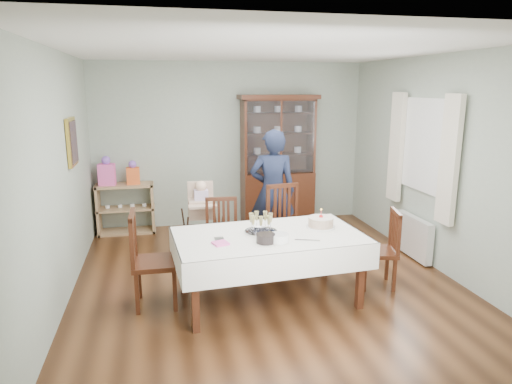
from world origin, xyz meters
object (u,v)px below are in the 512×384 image
object	(u,v)px
high_chair	(202,227)
chair_far_right	(288,242)
dining_table	(269,267)
chair_end_left	(154,278)
gift_bag_orange	(133,174)
woman	(273,192)
gift_bag_pink	(107,172)
chair_end_right	(378,264)
chair_far_left	(222,251)
birthday_cake	(321,223)
china_cabinet	(278,159)
champagne_tray	(261,227)
sideboard	(126,208)

from	to	relation	value
high_chair	chair_far_right	bearing A→B (deg)	-27.45
dining_table	high_chair	bearing A→B (deg)	110.52
chair_end_left	gift_bag_orange	size ratio (longest dim) A/B	2.78
woman	gift_bag_pink	bearing A→B (deg)	-17.76
gift_bag_orange	gift_bag_pink	bearing A→B (deg)	180.00
chair_end_left	gift_bag_orange	xyz separation A→B (m)	(-0.29, 2.64, 0.66)
chair_far_right	chair_end_right	distance (m)	1.21
dining_table	chair_far_left	bearing A→B (deg)	113.50
chair_far_right	high_chair	bearing A→B (deg)	143.56
chair_far_left	dining_table	bearing A→B (deg)	-60.21
chair_far_left	woman	size ratio (longest dim) A/B	0.54
birthday_cake	chair_far_left	bearing A→B (deg)	142.76
china_cabinet	chair_end_left	distance (m)	3.45
chair_end_left	chair_end_right	distance (m)	2.58
chair_far_left	champagne_tray	size ratio (longest dim) A/B	2.63
woman	gift_bag_pink	xyz separation A→B (m)	(-2.33, 1.29, 0.13)
chair_end_right	champagne_tray	bearing A→B (deg)	-75.29
gift_bag_orange	china_cabinet	bearing A→B (deg)	-0.04
sideboard	chair_end_left	xyz separation A→B (m)	(0.44, -2.66, -0.09)
birthday_cake	chair_end_right	bearing A→B (deg)	-0.98
chair_far_left	gift_bag_orange	size ratio (longest dim) A/B	2.50
dining_table	birthday_cake	world-z (taller)	birthday_cake
chair_far_right	champagne_tray	size ratio (longest dim) A/B	2.95
dining_table	china_cabinet	bearing A→B (deg)	73.24
chair_end_right	chair_end_left	bearing A→B (deg)	-77.36
chair_far_right	high_chair	distance (m)	1.21
chair_end_left	chair_end_right	world-z (taller)	chair_end_left
dining_table	chair_far_left	world-z (taller)	chair_far_left
gift_bag_orange	sideboard	bearing A→B (deg)	172.05
gift_bag_pink	gift_bag_orange	size ratio (longest dim) A/B	1.23
china_cabinet	birthday_cake	size ratio (longest dim) A/B	6.73
chair_end_right	high_chair	xyz separation A→B (m)	(-1.92, 1.42, 0.14)
high_chair	champagne_tray	xyz separation A→B (m)	(0.50, -1.44, 0.41)
chair_end_left	birthday_cake	xyz separation A→B (m)	(1.85, -0.05, 0.51)
chair_far_left	gift_bag_pink	world-z (taller)	gift_bag_pink
chair_end_left	woman	world-z (taller)	woman
chair_end_left	dining_table	bearing A→B (deg)	-95.95
chair_end_right	champagne_tray	xyz separation A→B (m)	(-1.42, -0.02, 0.55)
dining_table	high_chair	distance (m)	1.63
china_cabinet	chair_end_left	bearing A→B (deg)	-128.02
chair_far_right	chair_end_left	xyz separation A→B (m)	(-1.71, -0.79, -0.00)
dining_table	champagne_tray	distance (m)	0.45
dining_table	sideboard	bearing A→B (deg)	120.47
dining_table	chair_end_left	xyz separation A→B (m)	(-1.22, 0.16, -0.08)
gift_bag_orange	chair_far_left	bearing A→B (deg)	-59.45
chair_far_right	champagne_tray	bearing A→B (deg)	-130.84
birthday_cake	gift_bag_orange	size ratio (longest dim) A/B	0.86
high_chair	birthday_cake	size ratio (longest dim) A/B	3.30
champagne_tray	birthday_cake	distance (m)	0.70
chair_end_left	high_chair	xyz separation A→B (m)	(0.65, 1.37, 0.11)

